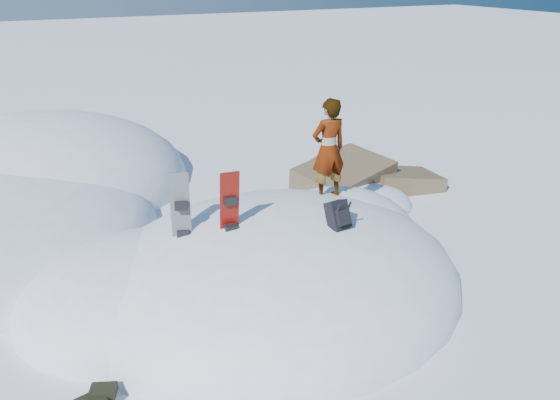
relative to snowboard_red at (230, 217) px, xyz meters
name	(u,v)px	position (x,y,z in m)	size (l,w,h in m)	color
ground	(276,288)	(0.87, 0.08, -1.64)	(120.00, 120.00, 0.00)	white
snow_mound	(262,284)	(0.70, 0.31, -1.64)	(8.00, 6.00, 3.00)	white
rock_outcrop	(355,195)	(4.59, 3.08, -1.63)	(4.68, 4.41, 1.68)	brown
snowboard_red	(230,217)	(0.00, 0.00, 0.00)	(0.34, 0.32, 1.67)	red
snowboard_dark	(182,223)	(-0.70, 0.38, -0.12)	(0.39, 0.35, 1.71)	black
backpack	(339,215)	(1.66, -0.68, -0.03)	(0.38, 0.47, 0.56)	black
person	(328,149)	(2.37, 0.86, 0.56)	(0.72, 0.47, 1.97)	slate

